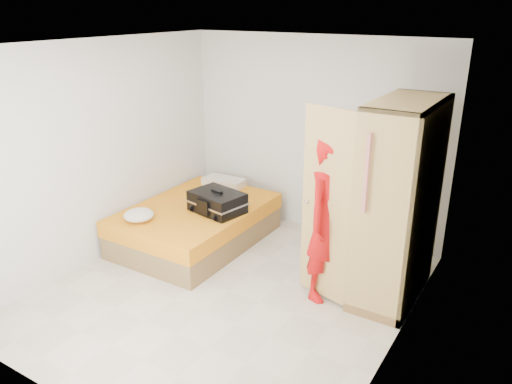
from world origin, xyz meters
The scene contains 7 objects.
room centered at (0.00, 0.00, 1.30)m, with size 4.00×4.02×2.60m.
bed centered at (-1.05, 0.78, 0.25)m, with size 1.42×2.02×0.50m.
wardrobe centered at (1.45, 0.86, 1.00)m, with size 1.16×1.20×2.10m.
person centered at (0.93, 0.51, 0.88)m, with size 0.64×0.42×1.76m, color red.
suitcase centered at (-0.72, 0.80, 0.63)m, with size 0.74×0.60×0.29m.
round_cushion centered at (-1.36, 0.08, 0.57)m, with size 0.36×0.36×0.14m, color silver.
pillow centered at (-1.20, 1.63, 0.55)m, with size 0.59×0.30×0.11m, color silver.
Camera 1 is at (2.74, -3.85, 2.94)m, focal length 35.00 mm.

